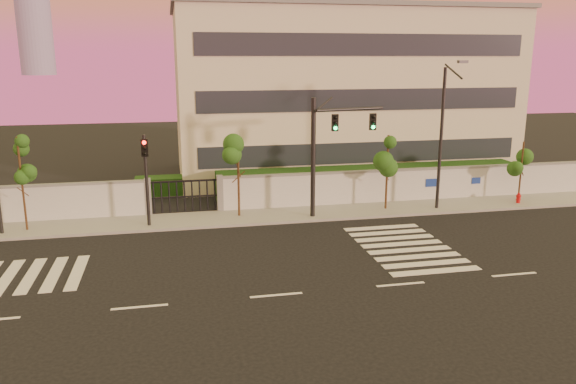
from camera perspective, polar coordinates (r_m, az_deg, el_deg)
The scene contains 14 objects.
ground at distance 21.51m, azimuth -1.20°, elevation -10.45°, with size 120.00×120.00×0.00m, color black.
sidewalk at distance 31.25m, azimuth -4.79°, elevation -2.59°, with size 60.00×3.00×0.15m, color gray.
perimeter_wall at distance 32.45m, azimuth -4.98°, elevation -0.17°, with size 60.00×0.36×2.20m.
hedge_row at distance 35.28m, azimuth -3.81°, elevation 0.56°, with size 41.00×4.25×1.80m.
institutional_building at distance 43.26m, azimuth 5.16°, elevation 10.09°, with size 24.40×12.40×12.25m.
road_markings at distance 24.75m, azimuth -6.46°, elevation -7.20°, with size 57.00×7.62×0.02m.
street_tree_c at distance 30.92m, azimuth -25.56°, elevation 2.70°, with size 1.30×1.04×4.93m.
street_tree_d at distance 30.67m, azimuth -5.06°, elevation 3.37°, with size 1.57×1.25×4.54m.
street_tree_e at distance 32.54m, azimuth 10.12°, elevation 3.67°, with size 1.51×1.20×4.44m.
street_tree_f at distance 36.74m, azimuth 22.71°, elevation 3.20°, with size 1.33×1.06×3.80m.
traffic_signal_main at distance 30.53m, azimuth 4.12°, elevation 4.97°, with size 4.17×1.06×6.65m.
traffic_signal_secondary at distance 29.67m, azimuth -14.24°, elevation 2.21°, with size 0.38×0.36×4.91m.
streetlight_east at distance 32.97m, azimuth 15.46°, elevation 5.92°, with size 0.51×2.06×8.58m.
fire_hydrant at distance 36.62m, azimuth 22.36°, elevation -0.67°, with size 0.29×0.29×0.77m.
Camera 1 is at (-3.62, -19.30, 8.76)m, focal length 35.00 mm.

